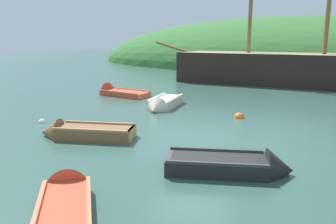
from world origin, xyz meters
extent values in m
plane|color=#33564C|center=(0.00, 0.00, 0.00)|extent=(120.00, 120.00, 0.00)
ellipsoid|color=#387033|center=(-3.80, 31.36, 0.00)|extent=(51.02, 23.67, 11.25)
cube|color=black|center=(-0.43, 14.93, 0.69)|extent=(15.42, 5.33, 2.97)
cube|color=#997A51|center=(-0.43, 14.93, 2.12)|extent=(14.79, 4.96, 0.10)
cylinder|color=olive|center=(-9.14, 14.06, 2.47)|extent=(2.95, 0.49, 0.97)
cube|color=beige|center=(-3.65, 4.20, 0.13)|extent=(1.55, 2.56, 0.51)
cone|color=beige|center=(-3.31, 2.74, 0.13)|extent=(1.10, 0.82, 0.99)
cube|color=white|center=(-3.90, 5.31, 0.21)|extent=(0.94, 0.33, 0.36)
cube|color=white|center=(-3.55, 3.79, 0.33)|extent=(0.98, 0.39, 0.05)
cube|color=white|center=(-3.74, 4.61, 0.33)|extent=(0.98, 0.39, 0.05)
cube|color=white|center=(-4.12, 4.09, 0.42)|extent=(0.60, 2.30, 0.07)
cube|color=white|center=(-3.18, 4.31, 0.42)|extent=(0.60, 2.30, 0.07)
cube|color=#C64C2D|center=(0.31, -5.68, 0.08)|extent=(2.34, 2.34, 0.40)
cone|color=#C64C2D|center=(-0.73, -4.64, 0.08)|extent=(1.08, 1.08, 0.92)
cube|color=#FF6E48|center=(0.02, -5.39, 0.22)|extent=(0.76, 0.76, 0.05)
cube|color=#FF6E48|center=(0.60, -5.97, 0.22)|extent=(0.76, 0.76, 0.05)
cube|color=#FF6E48|center=(0.62, -5.37, 0.31)|extent=(1.68, 1.68, 0.07)
cube|color=#FF6E48|center=(-0.01, -5.99, 0.31)|extent=(1.68, 1.68, 0.07)
cube|color=#C64C2D|center=(-7.15, 5.43, 0.07)|extent=(2.74, 1.29, 0.39)
cone|color=#C64C2D|center=(-8.85, 5.45, 0.07)|extent=(0.70, 1.20, 1.19)
cube|color=#FF6E48|center=(-5.84, 5.41, 0.13)|extent=(0.14, 1.13, 0.27)
cube|color=#FF6E48|center=(-7.63, 5.43, 0.21)|extent=(0.20, 1.15, 0.05)
cube|color=#FF6E48|center=(-6.67, 5.42, 0.21)|extent=(0.20, 1.15, 0.05)
cube|color=#FF6E48|center=(-7.14, 6.01, 0.30)|extent=(2.67, 0.12, 0.07)
cube|color=#FF6E48|center=(-7.16, 4.84, 0.30)|extent=(2.67, 0.12, 0.07)
cube|color=brown|center=(-2.81, -1.57, 0.13)|extent=(2.74, 1.91, 0.50)
cone|color=brown|center=(-4.29, -2.18, 0.13)|extent=(0.97, 1.14, 0.97)
cube|color=#AE7B4F|center=(-1.69, -1.11, 0.20)|extent=(0.46, 0.90, 0.35)
cube|color=#AE7B4F|center=(-3.23, -1.74, 0.32)|extent=(0.52, 0.94, 0.05)
cube|color=#AE7B4F|center=(-2.40, -1.40, 0.32)|extent=(0.52, 0.94, 0.05)
cube|color=#AE7B4F|center=(-2.99, -1.14, 0.41)|extent=(2.33, 1.02, 0.07)
cube|color=#AE7B4F|center=(-2.63, -2.01, 0.41)|extent=(2.33, 1.02, 0.07)
cube|color=black|center=(1.73, -2.10, 0.12)|extent=(2.69, 2.00, 0.49)
cone|color=black|center=(3.14, -1.47, 0.12)|extent=(1.00, 1.21, 1.04)
cube|color=#3B3B3B|center=(0.66, -2.58, 0.20)|extent=(0.51, 0.95, 0.34)
cube|color=#3B3B3B|center=(2.13, -1.93, 0.31)|extent=(0.58, 0.99, 0.05)
cube|color=#3B3B3B|center=(1.34, -2.28, 0.31)|extent=(0.58, 0.99, 0.05)
cube|color=#3B3B3B|center=(1.94, -2.57, 0.40)|extent=(2.23, 1.05, 0.07)
cube|color=#3B3B3B|center=(1.53, -1.64, 0.40)|extent=(2.23, 1.05, 0.07)
sphere|color=orange|center=(0.23, 3.72, 0.00)|extent=(0.43, 0.43, 0.43)
sphere|color=white|center=(-6.09, -1.11, 0.00)|extent=(0.29, 0.29, 0.29)
camera|label=1|loc=(4.84, -9.46, 3.28)|focal=36.11mm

